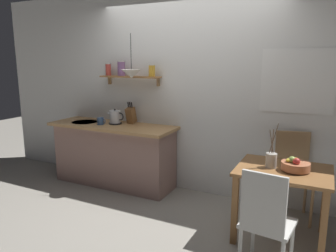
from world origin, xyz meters
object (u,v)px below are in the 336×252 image
object	(u,v)px
fruit_bowl	(295,165)
electric_kettle	(115,117)
dining_table	(283,181)
knife_block	(131,115)
coffee_mug_by_sink	(101,121)
pendant_lamp	(131,73)
dining_chair_far	(292,171)
dining_chair_near	(266,219)
twig_vase	(271,160)

from	to	relation	value
fruit_bowl	electric_kettle	xyz separation A→B (m)	(-2.42, 0.50, 0.19)
dining_table	electric_kettle	xyz separation A→B (m)	(-2.32, 0.48, 0.37)
knife_block	coffee_mug_by_sink	xyz separation A→B (m)	(-0.33, -0.26, -0.07)
coffee_mug_by_sink	pendant_lamp	xyz separation A→B (m)	(0.50, 0.04, 0.66)
coffee_mug_by_sink	dining_chair_far	bearing A→B (deg)	4.73
dining_chair_far	pendant_lamp	bearing A→B (deg)	-175.35
dining_chair_near	knife_block	bearing A→B (deg)	148.82
dining_table	dining_chair_far	distance (m)	0.56
dining_table	dining_chair_far	bearing A→B (deg)	86.43
twig_vase	pendant_lamp	distance (m)	2.06
dining_chair_far	pendant_lamp	distance (m)	2.28
dining_table	electric_kettle	world-z (taller)	electric_kettle
electric_kettle	pendant_lamp	world-z (taller)	pendant_lamp
dining_chair_near	pendant_lamp	size ratio (longest dim) A/B	1.65
coffee_mug_by_sink	electric_kettle	bearing A→B (deg)	41.62
dining_chair_far	dining_chair_near	bearing A→B (deg)	-93.76
knife_block	coffee_mug_by_sink	bearing A→B (deg)	-142.21
dining_chair_far	twig_vase	xyz separation A→B (m)	(-0.16, -0.57, 0.27)
dining_table	pendant_lamp	xyz separation A→B (m)	(-1.98, 0.39, 0.99)
fruit_bowl	pendant_lamp	world-z (taller)	pendant_lamp
dining_table	pendant_lamp	distance (m)	2.25
dining_chair_far	coffee_mug_by_sink	world-z (taller)	coffee_mug_by_sink
dining_chair_near	coffee_mug_by_sink	size ratio (longest dim) A/B	6.88
twig_vase	coffee_mug_by_sink	world-z (taller)	twig_vase
coffee_mug_by_sink	pendant_lamp	size ratio (longest dim) A/B	0.24
electric_kettle	coffee_mug_by_sink	size ratio (longest dim) A/B	1.93
dining_chair_near	electric_kettle	bearing A→B (deg)	153.33
dining_chair_far	electric_kettle	world-z (taller)	electric_kettle
dining_table	coffee_mug_by_sink	xyz separation A→B (m)	(-2.48, 0.35, 0.33)
pendant_lamp	knife_block	bearing A→B (deg)	127.14
dining_chair_near	electric_kettle	size ratio (longest dim) A/B	3.56
fruit_bowl	twig_vase	size ratio (longest dim) A/B	0.59
dining_table	dining_chair_near	xyz separation A→B (m)	(-0.05, -0.66, -0.10)
dining_chair_near	fruit_bowl	bearing A→B (deg)	77.24
dining_chair_near	pendant_lamp	distance (m)	2.46
knife_block	coffee_mug_by_sink	distance (m)	0.43
dining_chair_near	dining_chair_far	xyz separation A→B (m)	(0.08, 1.22, 0.03)
fruit_bowl	coffee_mug_by_sink	world-z (taller)	coffee_mug_by_sink
knife_block	pendant_lamp	xyz separation A→B (m)	(0.16, -0.22, 0.59)
twig_vase	pendant_lamp	bearing A→B (deg)	167.73
twig_vase	knife_block	distance (m)	2.12
dining_table	knife_block	bearing A→B (deg)	164.14
electric_kettle	coffee_mug_by_sink	world-z (taller)	electric_kettle
dining_table	coffee_mug_by_sink	world-z (taller)	coffee_mug_by_sink
fruit_bowl	knife_block	size ratio (longest dim) A/B	0.85
knife_block	pendant_lamp	world-z (taller)	pendant_lamp
dining_chair_far	knife_block	size ratio (longest dim) A/B	3.13
knife_block	electric_kettle	bearing A→B (deg)	-145.74
fruit_bowl	knife_block	xyz separation A→B (m)	(-2.24, 0.63, 0.22)
dining_chair_far	coffee_mug_by_sink	size ratio (longest dim) A/B	7.23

